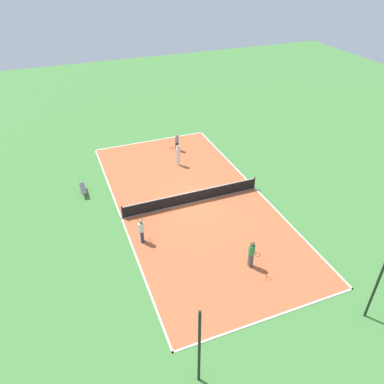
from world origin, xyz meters
The scene contains 12 objects.
ground_plane centered at (0.00, 0.00, 0.00)m, with size 80.00×80.00×0.00m, color #47843D.
court_surface centered at (0.00, 0.00, 0.01)m, with size 10.26×21.17×0.02m.
tennis_net centered at (0.00, 0.00, 0.51)m, with size 10.06×0.10×0.95m.
bench centered at (6.99, -4.01, 0.39)m, with size 0.36×1.56×0.45m.
player_far_green centered at (-0.80, 7.03, 1.07)m, with size 0.38×0.95×1.80m.
player_far_white centered at (4.36, 2.74, 0.98)m, with size 0.45×0.97×1.66m.
player_baseline_gray centered at (-1.68, -7.90, 0.90)m, with size 0.37×0.37×1.55m.
player_near_white centered at (-0.89, -5.39, 1.08)m, with size 0.81×0.95×1.81m.
tennis_ball_near_net centered at (-4.49, 3.44, 0.06)m, with size 0.07×0.07×0.07m, color #CCE033.
tennis_ball_midcourt centered at (3.64, -4.34, 0.06)m, with size 0.07×0.07×0.07m, color #CCE033.
fence_post_back_left centered at (-4.45, 12.12, 2.21)m, with size 0.12×0.12×4.42m.
fence_post_back_right centered at (4.45, 12.12, 2.21)m, with size 0.12×0.12×4.42m.
Camera 1 is at (7.90, 20.13, 15.46)m, focal length 35.00 mm.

